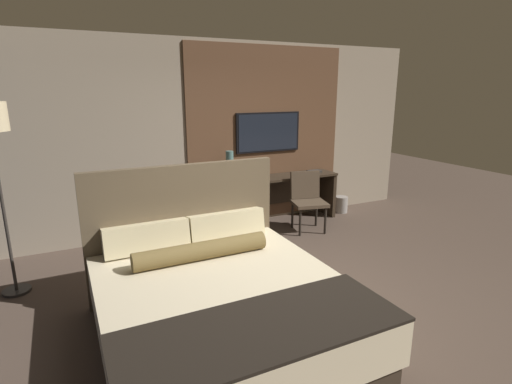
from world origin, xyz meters
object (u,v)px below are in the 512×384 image
object	(u,v)px
tv	(268,132)
waste_bin	(341,204)
desk_chair	(307,196)
book	(314,171)
desk	(273,191)
bed	(219,303)
vase_tall	(230,167)

from	to	relation	value
tv	waste_bin	distance (m)	1.88
desk_chair	book	distance (m)	0.72
desk_chair	book	world-z (taller)	desk_chair
desk	bed	bearing A→B (deg)	-126.75
desk	desk_chair	world-z (taller)	desk_chair
desk	vase_tall	distance (m)	0.90
vase_tall	book	bearing A→B (deg)	1.94
tv	bed	bearing A→B (deg)	-124.94
desk_chair	waste_bin	world-z (taller)	desk_chair
desk	book	world-z (taller)	book
desk_chair	vase_tall	world-z (taller)	vase_tall
vase_tall	bed	bearing A→B (deg)	-114.62
tv	book	size ratio (longest dim) A/B	4.96
desk	book	size ratio (longest dim) A/B	9.62
bed	vase_tall	world-z (taller)	bed
tv	desk_chair	size ratio (longest dim) A/B	1.24
desk	vase_tall	bearing A→B (deg)	-175.29
bed	vase_tall	size ratio (longest dim) A/B	4.76
bed	waste_bin	distance (m)	4.10
desk	vase_tall	xyz separation A→B (m)	(-0.76, -0.06, 0.47)
tv	vase_tall	size ratio (longest dim) A/B	2.37
bed	vase_tall	distance (m)	2.81
tv	waste_bin	xyz separation A→B (m)	(1.34, -0.23, -1.30)
book	tv	bearing A→B (deg)	166.43
desk	tv	world-z (taller)	tv
desk	waste_bin	distance (m)	1.39
desk	desk_chair	distance (m)	0.60
bed	book	size ratio (longest dim) A/B	9.96
desk_chair	desk	bearing A→B (deg)	135.90
waste_bin	vase_tall	bearing A→B (deg)	-179.74
bed	desk	size ratio (longest dim) A/B	1.03
vase_tall	waste_bin	distance (m)	2.27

